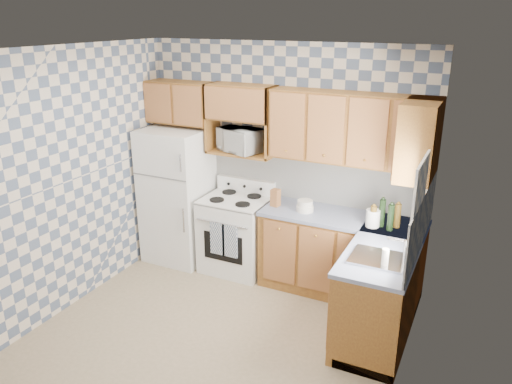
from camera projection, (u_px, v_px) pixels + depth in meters
floor at (218, 333)px, 4.92m from camera, size 3.40×3.40×0.00m
back_wall at (284, 161)px, 5.82m from camera, size 3.40×0.02×2.70m
right_wall at (409, 241)px, 3.77m from camera, size 0.02×3.20×2.70m
backsplash_back at (315, 178)px, 5.70m from camera, size 2.60×0.02×0.56m
backsplash_right at (422, 222)px, 4.50m from camera, size 0.02×1.60×0.56m
refrigerator at (178, 195)px, 6.22m from camera, size 0.75×0.70×1.68m
stove_body at (236, 235)px, 6.04m from camera, size 0.76×0.65×0.90m
cooktop at (236, 200)px, 5.89m from camera, size 0.76×0.65×0.02m
backguard at (246, 185)px, 6.09m from camera, size 0.76×0.08×0.17m
dish_towel_left at (218, 238)px, 5.75m from camera, size 0.19×0.02×0.39m
dish_towel_right at (230, 241)px, 5.68m from camera, size 0.19×0.02×0.39m
base_cabinets_back at (340, 256)px, 5.54m from camera, size 1.75×0.60×0.88m
base_cabinets_right at (382, 288)px, 4.88m from camera, size 0.60×1.60×0.88m
countertop_back at (342, 218)px, 5.38m from camera, size 1.77×0.63×0.04m
countertop_right at (386, 246)px, 4.73m from camera, size 0.63×1.60×0.04m
upper_cabinets_back at (352, 129)px, 5.18m from camera, size 1.75×0.33×0.74m
upper_cabinets_fridge at (181, 102)px, 6.00m from camera, size 0.82×0.33×0.50m
upper_cabinets_right at (420, 139)px, 4.73m from camera, size 0.33×0.70×0.74m
microwave_shelf at (241, 153)px, 5.85m from camera, size 0.80×0.33×0.03m
microwave at (240, 140)px, 5.82m from camera, size 0.58×0.48×0.28m
sink at (378, 259)px, 4.42m from camera, size 0.48×0.40×0.03m
window at (418, 209)px, 4.13m from camera, size 0.02×0.66×0.86m
bottle_0 at (382, 213)px, 5.07m from camera, size 0.06×0.06×0.29m
bottle_1 at (391, 217)px, 4.98m from camera, size 0.06×0.06×0.27m
bottle_2 at (398, 216)px, 5.05m from camera, size 0.06×0.06×0.25m
bottle_3 at (373, 217)px, 5.04m from camera, size 0.06×0.06×0.23m
knife_block at (275, 198)px, 5.62m from camera, size 0.10×0.10×0.20m
electric_kettle at (373, 218)px, 5.08m from camera, size 0.14×0.14×0.18m
food_containers at (305, 206)px, 5.49m from camera, size 0.19×0.19×0.13m
soap_bottle at (385, 258)px, 4.26m from camera, size 0.06×0.06×0.17m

